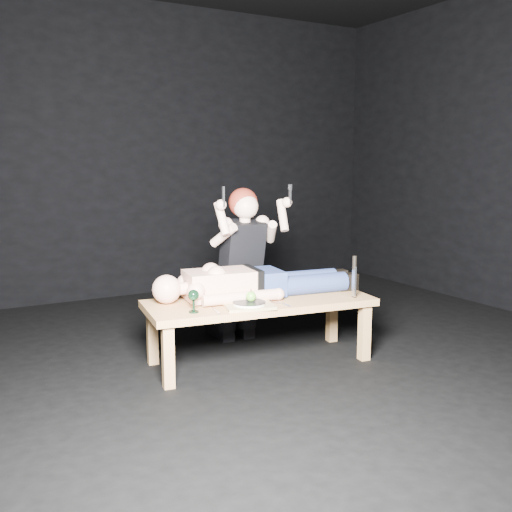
% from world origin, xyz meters
% --- Properties ---
extents(ground, '(5.00, 5.00, 0.00)m').
position_xyz_m(ground, '(0.00, 0.00, 0.00)').
color(ground, black).
rests_on(ground, ground).
extents(back_wall, '(5.00, 0.00, 5.00)m').
position_xyz_m(back_wall, '(0.00, 2.50, 1.50)').
color(back_wall, black).
rests_on(back_wall, ground).
extents(table, '(1.64, 0.79, 0.45)m').
position_xyz_m(table, '(-0.27, 0.01, 0.23)').
color(table, tan).
rests_on(table, ground).
extents(lying_man, '(1.54, 0.64, 0.25)m').
position_xyz_m(lying_man, '(-0.21, 0.12, 0.57)').
color(lying_man, '#E9B196').
rests_on(lying_man, table).
extents(kneeling_woman, '(0.67, 0.75, 1.24)m').
position_xyz_m(kneeling_woman, '(-0.17, 0.53, 0.62)').
color(kneeling_woman, black).
rests_on(kneeling_woman, ground).
extents(serving_tray, '(0.36, 0.30, 0.02)m').
position_xyz_m(serving_tray, '(-0.43, -0.14, 0.46)').
color(serving_tray, tan).
rests_on(serving_tray, table).
extents(plate, '(0.26, 0.26, 0.02)m').
position_xyz_m(plate, '(-0.43, -0.14, 0.48)').
color(plate, white).
rests_on(plate, serving_tray).
extents(apple, '(0.07, 0.07, 0.07)m').
position_xyz_m(apple, '(-0.41, -0.13, 0.52)').
color(apple, '#5BAA23').
rests_on(apple, plate).
extents(goblet, '(0.08, 0.08, 0.15)m').
position_xyz_m(goblet, '(-0.80, -0.09, 0.52)').
color(goblet, black).
rests_on(goblet, table).
extents(fork_flat, '(0.04, 0.17, 0.01)m').
position_xyz_m(fork_flat, '(-0.67, -0.13, 0.45)').
color(fork_flat, '#B2B2B7').
rests_on(fork_flat, table).
extents(knife_flat, '(0.02, 0.17, 0.01)m').
position_xyz_m(knife_flat, '(-0.20, -0.19, 0.45)').
color(knife_flat, '#B2B2B7').
rests_on(knife_flat, table).
extents(spoon_flat, '(0.08, 0.16, 0.01)m').
position_xyz_m(spoon_flat, '(-0.25, -0.09, 0.45)').
color(spoon_flat, '#B2B2B7').
rests_on(spoon_flat, table).
extents(carving_knife, '(0.04, 0.05, 0.30)m').
position_xyz_m(carving_knife, '(0.34, -0.26, 0.60)').
color(carving_knife, '#B2B2B7').
rests_on(carving_knife, table).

